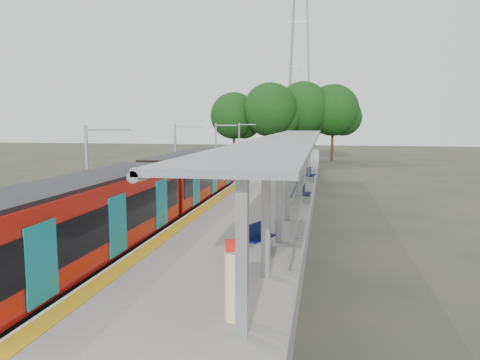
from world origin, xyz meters
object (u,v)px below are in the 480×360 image
bench_far (310,174)px  litter_bin (290,188)px  bench_mid (305,193)px  train (154,194)px  bench_near (258,236)px  info_pillar_near (234,285)px  info_pillar_far (304,167)px

bench_far → litter_bin: bench_far is taller
bench_mid → bench_far: size_ratio=0.84×
train → bench_far: 16.01m
train → litter_bin: size_ratio=28.40×
bench_near → litter_bin: bench_near is taller
bench_near → bench_far: bearing=109.0°
bench_near → bench_mid: (1.22, 10.72, -0.03)m
litter_bin → info_pillar_near: bearing=-89.9°
bench_far → info_pillar_far: size_ratio=1.01×
bench_mid → bench_near: bearing=-94.1°
train → info_pillar_far: size_ratio=16.79×
bench_near → bench_far: (1.21, 19.70, 0.05)m
bench_far → bench_mid: bearing=-79.6°
bench_mid → train: bearing=-140.6°
bench_near → info_pillar_far: (0.60, 23.75, 0.19)m
bench_near → litter_bin: 12.33m
info_pillar_near → litter_bin: size_ratio=1.96×
bench_mid → info_pillar_near: info_pillar_near is taller
bench_near → litter_bin: (0.22, 12.33, -0.04)m
info_pillar_far → bench_far: bearing=-68.2°
bench_far → litter_bin: (-0.99, -7.37, -0.09)m
train → bench_mid: (7.12, 5.36, -0.56)m
bench_far → info_pillar_near: 25.66m
info_pillar_near → bench_mid: bearing=63.4°
train → bench_far: (7.10, 14.34, -0.48)m
train → info_pillar_far: bearing=70.6°
bench_near → train: bearing=160.2°
bench_mid → info_pillar_far: (-0.62, 13.03, 0.22)m
train → info_pillar_near: 12.87m
bench_near → info_pillar_far: info_pillar_far is taller
litter_bin → info_pillar_far: bearing=88.1°
bench_near → bench_mid: bench_near is taller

